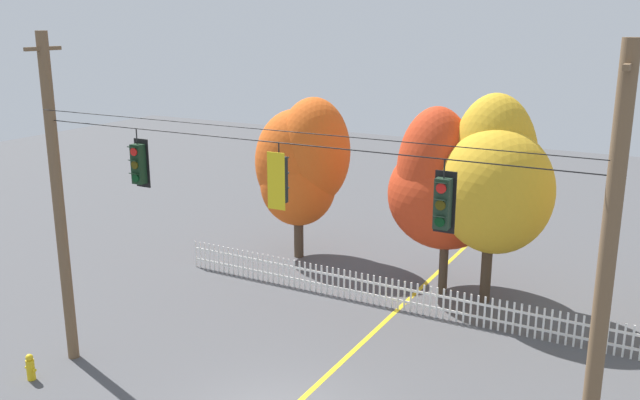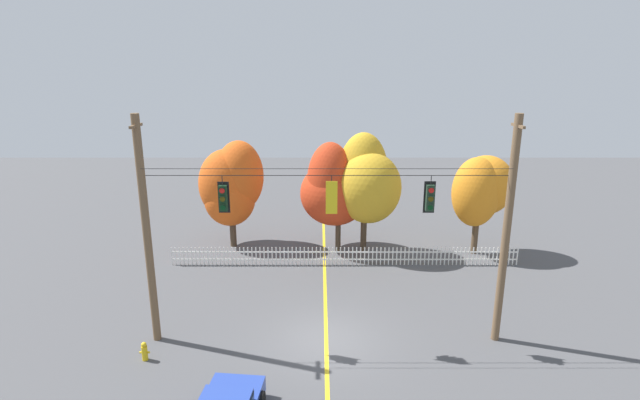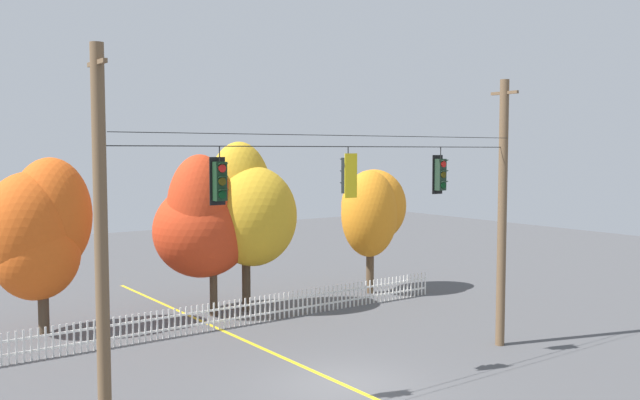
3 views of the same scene
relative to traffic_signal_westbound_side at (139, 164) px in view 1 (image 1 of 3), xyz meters
The scene contains 9 objects.
signal_support_span 4.11m from the traffic_signal_westbound_side, ahead, with size 14.07×1.10×9.11m.
traffic_signal_westbound_side is the anchor object (origin of this frame).
traffic_signal_eastbound_side 4.06m from the traffic_signal_westbound_side, ahead, with size 0.43×0.38×1.45m.
traffic_signal_southbound_primary 7.76m from the traffic_signal_westbound_side, ahead, with size 0.43×0.38×1.48m.
white_picket_fence 10.57m from the traffic_signal_westbound_side, 56.57° to the left, with size 19.29×0.06×1.05m.
autumn_maple_near_fence 11.21m from the traffic_signal_westbound_side, 99.03° to the left, with size 3.92×3.15×6.47m.
autumn_maple_mid 11.14m from the traffic_signal_westbound_side, 66.28° to the left, with size 4.06×3.77×6.57m.
autumn_oak_far_east 11.61m from the traffic_signal_westbound_side, 56.67° to the left, with size 3.73×3.55×7.09m.
fire_hydrant 6.51m from the traffic_signal_westbound_side, 153.91° to the right, with size 0.38×0.22×0.75m.
Camera 1 is at (7.92, -12.25, 9.39)m, focal length 38.49 mm.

